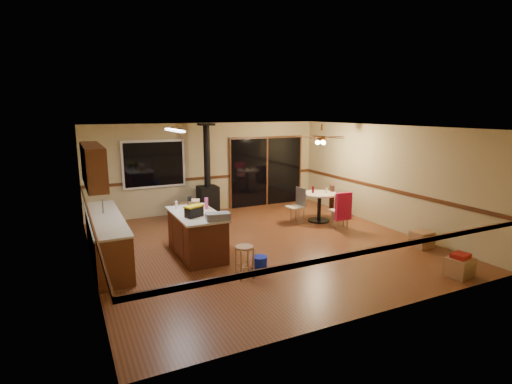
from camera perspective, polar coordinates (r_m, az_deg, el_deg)
floor at (r=9.00m, az=0.84°, el=-7.54°), size 7.00×7.00×0.00m
ceiling at (r=8.51m, az=0.89°, el=9.24°), size 7.00×7.00×0.00m
wall_back at (r=11.85m, az=-6.78°, el=3.50°), size 7.00×0.00×7.00m
wall_front at (r=5.84m, az=16.55°, el=-5.27°), size 7.00×0.00×7.00m
wall_left at (r=7.78m, az=-22.84°, el=-1.56°), size 0.00×7.00×7.00m
wall_right at (r=10.68m, az=17.89°, el=2.14°), size 0.00×7.00×7.00m
chair_rail at (r=8.73m, az=0.86°, el=-1.32°), size 7.00×7.00×0.08m
window at (r=11.36m, az=-14.37°, el=3.89°), size 1.72×0.10×1.32m
sliding_door at (r=12.59m, az=1.53°, el=2.89°), size 2.52×0.10×2.10m
lower_cabinets at (r=8.50m, az=-20.56°, el=-6.41°), size 0.60×3.00×0.86m
countertop at (r=8.38m, az=-20.77°, el=-3.47°), size 0.64×3.04×0.04m
upper_cabinets at (r=8.38m, az=-22.25°, el=3.54°), size 0.35×2.00×0.80m
kitchen_island at (r=8.33m, az=-8.46°, el=-5.98°), size 0.88×1.68×0.90m
wood_stove at (r=11.46m, az=-6.91°, el=0.33°), size 0.55×0.50×2.52m
ceiling_fan at (r=10.61m, az=9.32°, el=7.45°), size 0.24×0.24×0.55m
fluorescent_strip at (r=8.16m, az=-11.58°, el=8.63°), size 0.10×1.20×0.04m
toolbox_grey at (r=7.63m, az=-5.48°, el=-3.50°), size 0.49×0.33×0.14m
toolbox_black at (r=7.93m, az=-8.84°, el=-2.81°), size 0.39×0.31×0.19m
toolbox_yellow_lid at (r=7.90m, az=-8.87°, el=-2.03°), size 0.42×0.33×0.03m
box_on_island at (r=8.49m, az=-8.82°, el=-1.82°), size 0.32×0.36×0.20m
bottle_dark at (r=8.40m, az=-9.47°, el=-1.61°), size 0.09×0.09×0.31m
bottle_pink at (r=8.50m, az=-7.10°, el=-1.62°), size 0.08×0.08×0.24m
bottle_white at (r=8.63m, az=-11.30°, el=-1.83°), size 0.06×0.06×0.16m
bar_stool at (r=7.24m, az=-1.65°, el=-9.93°), size 0.41×0.41×0.58m
blue_bucket at (r=7.66m, az=0.51°, el=-10.07°), size 0.39×0.39×0.24m
dining_table at (r=10.86m, az=9.04°, el=-1.43°), size 0.93×0.93×0.78m
glass_red at (r=10.79m, az=8.13°, el=0.34°), size 0.07×0.07×0.18m
glass_cream at (r=10.86m, az=10.02°, el=0.23°), size 0.06×0.06×0.13m
chair_left at (r=10.62m, az=6.06°, el=-1.33°), size 0.45×0.44×0.51m
chair_near at (r=10.21m, az=12.29°, el=-2.01°), size 0.44×0.48×0.70m
chair_right at (r=11.28m, az=10.90°, el=-0.67°), size 0.61×0.60×0.70m
box_under_window at (r=11.15m, az=-10.19°, el=-2.77°), size 0.65×0.58×0.44m
box_corner_a at (r=8.22m, az=27.07°, el=-9.49°), size 0.51×0.45×0.34m
box_corner_b at (r=9.54m, az=22.60°, el=-6.24°), size 0.46×0.40×0.35m
box_small_red at (r=8.15m, az=27.21°, el=-8.10°), size 0.34×0.30×0.08m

